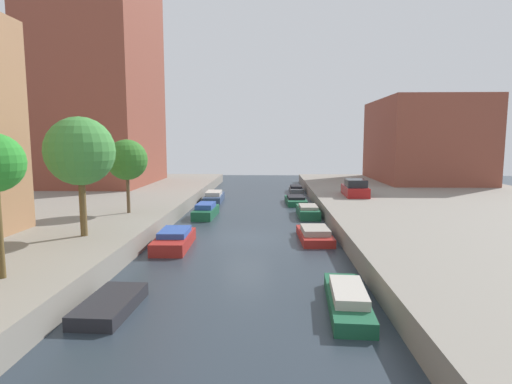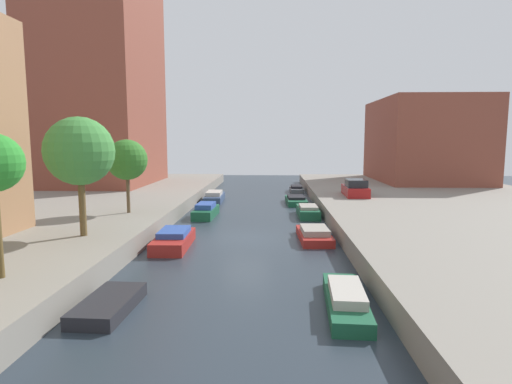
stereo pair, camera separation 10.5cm
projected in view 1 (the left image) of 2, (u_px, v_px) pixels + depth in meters
ground_plane at (247, 238)px, 23.59m from camera, size 84.00×84.00×0.00m
apartment_tower_far at (97, 49)px, 41.90m from camera, size 10.00×13.32×26.94m
low_block_right at (424, 140)px, 45.97m from camera, size 10.00×13.95×8.82m
street_tree_2 at (80, 152)px, 19.39m from camera, size 3.17×3.17×5.57m
street_tree_3 at (127, 160)px, 25.70m from camera, size 2.48×2.48×4.53m
parked_car at (355, 189)px, 33.99m from camera, size 1.88×4.17×1.35m
moored_boat_left_1 at (110, 305)px, 13.55m from camera, size 1.59×3.19×0.45m
moored_boat_left_2 at (174, 240)px, 21.64m from camera, size 1.72×4.10×0.90m
moored_boat_left_3 at (206, 211)px, 30.12m from camera, size 1.48×3.87×1.00m
moored_boat_left_4 at (214, 197)px, 37.83m from camera, size 1.59×4.63×0.91m
moored_boat_right_1 at (348, 299)px, 13.78m from camera, size 1.51×4.53×0.78m
moored_boat_right_2 at (315, 234)px, 23.18m from camera, size 1.80×4.04×0.76m
moored_boat_right_3 at (308, 211)px, 30.30m from camera, size 1.49×3.85×0.85m
moored_boat_right_4 at (296, 200)px, 36.38m from camera, size 1.78×4.35×0.68m
moored_boat_right_5 at (296, 189)px, 44.17m from camera, size 1.33×3.72×0.72m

